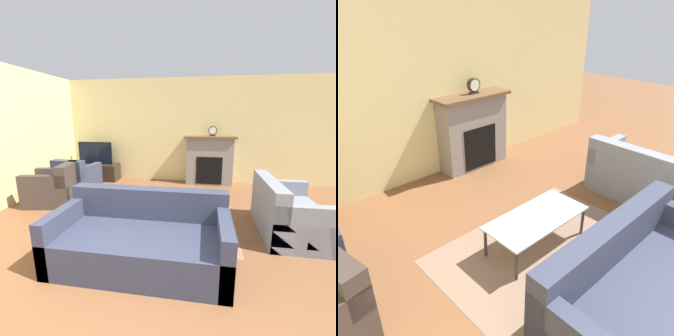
% 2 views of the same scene
% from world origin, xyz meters
% --- Properties ---
extents(wall_back, '(8.70, 0.06, 2.70)m').
position_xyz_m(wall_back, '(0.00, 4.92, 1.35)').
color(wall_back, beige).
rests_on(wall_back, ground_plane).
extents(area_rug, '(2.39, 1.76, 0.00)m').
position_xyz_m(area_rug, '(0.22, 2.34, 0.00)').
color(area_rug, '#896B56').
rests_on(area_rug, ground_plane).
extents(fireplace, '(1.29, 0.44, 1.25)m').
position_xyz_m(fireplace, '(1.01, 4.70, 0.65)').
color(fireplace, gray).
rests_on(fireplace, ground_plane).
extents(tv_stand, '(1.23, 0.45, 0.45)m').
position_xyz_m(tv_stand, '(-2.07, 4.59, 0.22)').
color(tv_stand, '#2D2319').
rests_on(tv_stand, ground_plane).
extents(tv, '(0.94, 0.06, 0.60)m').
position_xyz_m(tv, '(-2.07, 4.59, 0.75)').
color(tv, black).
rests_on(tv, tv_stand).
extents(couch_sectional, '(2.03, 0.98, 0.82)m').
position_xyz_m(couch_sectional, '(0.18, 1.26, 0.29)').
color(couch_sectional, '#33384C').
rests_on(couch_sectional, ground_plane).
extents(couch_loveseat, '(0.85, 1.29, 0.82)m').
position_xyz_m(couch_loveseat, '(2.13, 2.28, 0.29)').
color(couch_loveseat, gray).
rests_on(couch_loveseat, ground_plane).
extents(armchair_by_window, '(1.01, 0.91, 0.82)m').
position_xyz_m(armchair_by_window, '(-2.09, 2.80, 0.30)').
color(armchair_by_window, '#3D332D').
rests_on(armchair_by_window, ground_plane).
extents(armchair_accent, '(0.79, 0.90, 0.82)m').
position_xyz_m(armchair_accent, '(-1.95, 3.44, 0.30)').
color(armchair_accent, '#33384C').
rests_on(armchair_accent, ground_plane).
extents(coffee_table, '(1.19, 0.56, 0.38)m').
position_xyz_m(coffee_table, '(0.22, 2.52, 0.35)').
color(coffee_table, '#333338').
rests_on(coffee_table, ground_plane).
extents(potted_plant, '(0.40, 0.40, 0.68)m').
position_xyz_m(potted_plant, '(-2.46, 3.97, 0.39)').
color(potted_plant, beige).
rests_on(potted_plant, ground_plane).
extents(mantel_clock, '(0.22, 0.07, 0.25)m').
position_xyz_m(mantel_clock, '(1.07, 4.70, 1.37)').
color(mantel_clock, '#28231E').
rests_on(mantel_clock, fireplace).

